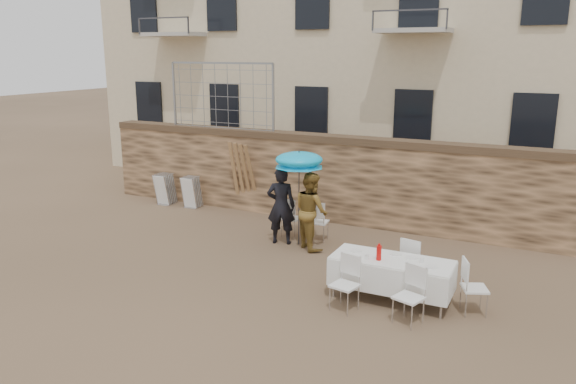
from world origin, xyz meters
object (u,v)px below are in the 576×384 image
at_px(table_chair_front_right, 409,296).
at_px(table_chair_side, 475,287).
at_px(chair_stack_left, 169,187).
at_px(woman_dress, 311,211).
at_px(chair_stack_right, 195,191).
at_px(couple_chair_left, 291,217).
at_px(couple_chair_right, 319,221).
at_px(table_chair_front_left, 345,284).
at_px(banquet_table, 392,261).
at_px(man_suit, 281,206).
at_px(table_chair_back, 414,262).
at_px(umbrella, 299,162).
at_px(soda_bottle, 379,253).

xyz_separation_m(table_chair_front_right, table_chair_side, (0.90, 0.85, 0.00)).
xyz_separation_m(table_chair_front_right, chair_stack_left, (-8.17, 4.40, -0.02)).
xyz_separation_m(woman_dress, chair_stack_right, (-4.39, 1.77, -0.41)).
xyz_separation_m(couple_chair_left, couple_chair_right, (0.70, 0.00, 0.00)).
distance_m(table_chair_front_left, chair_stack_right, 7.57).
relative_size(banquet_table, table_chair_front_left, 2.19).
bearing_deg(man_suit, table_chair_front_left, 116.47).
height_order(woman_dress, couple_chair_left, woman_dress).
relative_size(man_suit, table_chair_side, 1.86).
bearing_deg(table_chair_back, table_chair_side, 161.78).
bearing_deg(table_chair_side, chair_stack_left, 45.95).
height_order(man_suit, table_chair_front_left, man_suit).
height_order(table_chair_front_right, chair_stack_right, table_chair_front_right).
bearing_deg(banquet_table, man_suit, 148.96).
distance_m(couple_chair_right, table_chair_front_right, 4.33).
bearing_deg(table_chair_side, man_suit, 45.84).
relative_size(banquet_table, chair_stack_left, 2.28).
height_order(table_chair_back, table_chair_side, same).
distance_m(table_chair_front_left, table_chair_front_right, 1.10).
xyz_separation_m(woman_dress, umbrella, (-0.35, 0.10, 1.04)).
distance_m(umbrella, chair_stack_right, 4.60).
relative_size(woman_dress, couple_chair_left, 1.81).
relative_size(umbrella, soda_bottle, 7.80).
bearing_deg(couple_chair_left, chair_stack_left, -11.56).
distance_m(couple_chair_right, soda_bottle, 3.44).
bearing_deg(table_chair_front_left, chair_stack_right, 157.08).
distance_m(man_suit, table_chair_back, 3.52).
bearing_deg(table_chair_back, chair_stack_right, -10.21).
bearing_deg(table_chair_side, couple_chair_right, 35.98).
relative_size(soda_bottle, table_chair_side, 0.27).
height_order(table_chair_back, chair_stack_left, table_chair_back).
bearing_deg(chair_stack_right, couple_chair_right, -15.66).
relative_size(couple_chair_left, table_chair_front_left, 1.00).
xyz_separation_m(man_suit, woman_dress, (0.75, 0.00, -0.02)).
distance_m(soda_bottle, chair_stack_left, 8.39).
height_order(umbrella, couple_chair_left, umbrella).
bearing_deg(soda_bottle, table_chair_front_right, -40.60).
height_order(couple_chair_left, soda_bottle, soda_bottle).
bearing_deg(chair_stack_left, banquet_table, -25.45).
relative_size(umbrella, table_chair_front_left, 2.11).
relative_size(woman_dress, chair_stack_right, 1.89).
distance_m(umbrella, couple_chair_right, 1.53).
distance_m(soda_bottle, table_chair_front_right, 1.02).
distance_m(couple_chair_left, soda_bottle, 3.93).
relative_size(table_chair_front_left, table_chair_back, 1.00).
distance_m(table_chair_front_right, chair_stack_right, 8.49).
xyz_separation_m(couple_chair_right, table_chair_back, (2.63, -1.63, 0.00)).
height_order(banquet_table, table_chair_side, table_chair_side).
height_order(table_chair_side, chair_stack_right, table_chair_side).
height_order(couple_chair_right, soda_bottle, soda_bottle).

